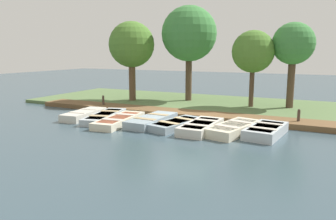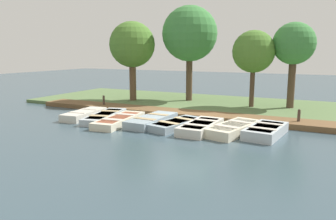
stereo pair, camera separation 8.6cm
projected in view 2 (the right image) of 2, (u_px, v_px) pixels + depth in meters
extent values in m
plane|color=#384C56|center=(183.00, 122.00, 16.03)|extent=(80.00, 80.00, 0.00)
cube|color=#567042|center=(215.00, 105.00, 20.42)|extent=(8.00, 24.00, 0.20)
cube|color=brown|center=(193.00, 115.00, 17.15)|extent=(1.55, 19.43, 0.26)
cube|color=beige|center=(84.00, 114.00, 16.89)|extent=(2.85, 1.29, 0.37)
cube|color=teal|center=(84.00, 111.00, 16.86)|extent=(2.33, 1.02, 0.03)
cube|color=beige|center=(78.00, 112.00, 16.37)|extent=(0.37, 0.96, 0.03)
cube|color=beige|center=(90.00, 109.00, 17.33)|extent=(0.37, 0.96, 0.03)
cube|color=#B2BCC1|center=(105.00, 117.00, 16.45)|extent=(3.62, 1.77, 0.32)
cube|color=#4C709E|center=(105.00, 114.00, 16.43)|extent=(2.96, 1.41, 0.03)
cube|color=tan|center=(99.00, 116.00, 15.79)|extent=(0.55, 0.98, 0.03)
cube|color=tan|center=(110.00, 111.00, 17.06)|extent=(0.55, 0.98, 0.03)
cube|color=beige|center=(119.00, 120.00, 15.52)|extent=(3.54, 1.45, 0.33)
cube|color=#994C33|center=(119.00, 117.00, 15.50)|extent=(2.90, 1.15, 0.03)
cube|color=beige|center=(112.00, 119.00, 14.89)|extent=(0.45, 1.04, 0.03)
cube|color=beige|center=(126.00, 114.00, 16.10)|extent=(0.45, 1.04, 0.03)
cube|color=#8C9EA8|center=(152.00, 121.00, 15.38)|extent=(3.21, 1.24, 0.37)
cube|color=#4C709E|center=(152.00, 117.00, 15.35)|extent=(2.63, 0.97, 0.03)
cube|color=tan|center=(145.00, 119.00, 14.82)|extent=(0.35, 1.06, 0.03)
cube|color=tan|center=(158.00, 114.00, 15.87)|extent=(0.35, 1.06, 0.03)
cube|color=#8C9EA8|center=(176.00, 124.00, 14.71)|extent=(3.08, 1.78, 0.32)
cube|color=#994C33|center=(176.00, 121.00, 14.68)|extent=(2.52, 1.42, 0.03)
cube|color=tan|center=(169.00, 122.00, 14.26)|extent=(0.53, 1.08, 0.03)
cube|color=tan|center=(184.00, 119.00, 15.09)|extent=(0.53, 1.08, 0.03)
cube|color=beige|center=(201.00, 127.00, 14.06)|extent=(2.93, 1.17, 0.38)
cube|color=#994C33|center=(201.00, 123.00, 14.03)|extent=(2.40, 0.92, 0.03)
cube|color=beige|center=(196.00, 125.00, 13.54)|extent=(0.30, 1.05, 0.03)
cube|color=beige|center=(205.00, 120.00, 14.51)|extent=(0.30, 1.05, 0.03)
cube|color=beige|center=(234.00, 129.00, 13.71)|extent=(3.28, 1.82, 0.39)
cube|color=teal|center=(234.00, 125.00, 13.68)|extent=(2.68, 1.44, 0.03)
cube|color=beige|center=(227.00, 126.00, 13.22)|extent=(0.54, 1.12, 0.03)
cube|color=beige|center=(240.00, 122.00, 14.13)|extent=(0.54, 1.12, 0.03)
cube|color=#B2BCC1|center=(266.00, 131.00, 13.26)|extent=(2.75, 1.48, 0.41)
cube|color=#4C709E|center=(266.00, 126.00, 13.23)|extent=(2.25, 1.16, 0.03)
cube|color=beige|center=(262.00, 128.00, 12.81)|extent=(0.38, 1.12, 0.03)
cube|color=beige|center=(269.00, 124.00, 13.64)|extent=(0.38, 1.12, 0.03)
cylinder|color=#47382D|center=(104.00, 103.00, 19.65)|extent=(0.13, 0.13, 0.73)
sphere|color=#47382D|center=(104.00, 96.00, 19.58)|extent=(0.12, 0.12, 0.12)
cylinder|color=#47382D|center=(299.00, 119.00, 14.86)|extent=(0.13, 0.13, 0.73)
sphere|color=#47382D|center=(299.00, 110.00, 14.79)|extent=(0.12, 0.12, 0.12)
cylinder|color=brown|center=(133.00, 80.00, 21.63)|extent=(0.44, 0.44, 3.03)
sphere|color=#4C7A2D|center=(132.00, 44.00, 21.22)|extent=(2.96, 2.96, 2.96)
cylinder|color=#4C3828|center=(189.00, 76.00, 21.51)|extent=(0.41, 0.41, 3.55)
sphere|color=#3D7F3D|center=(190.00, 34.00, 21.03)|extent=(3.55, 3.55, 3.55)
cylinder|color=#4C3828|center=(252.00, 87.00, 19.05)|extent=(0.27, 0.27, 2.73)
sphere|color=#4C7A2D|center=(254.00, 51.00, 18.70)|extent=(2.42, 2.42, 2.42)
cylinder|color=#4C3828|center=(291.00, 83.00, 18.65)|extent=(0.40, 0.40, 3.19)
sphere|color=#3D7F3D|center=(294.00, 43.00, 18.25)|extent=(2.36, 2.36, 2.36)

